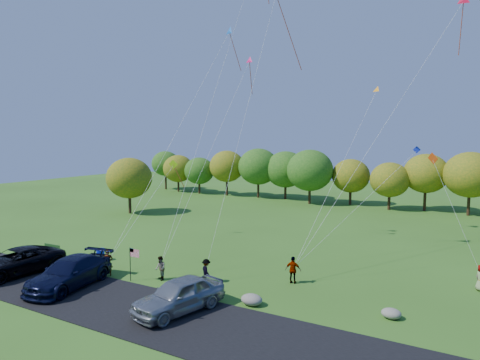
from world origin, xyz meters
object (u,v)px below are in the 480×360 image
Objects in this scene: flyer_a at (108,263)px; flyer_c at (206,271)px; minivan_dark at (16,262)px; flyer_d at (293,270)px; park_bench at (53,250)px; minivan_navy at (69,273)px; flyer_b at (160,268)px; trash_barrel at (101,255)px; minivan_silver at (179,295)px.

flyer_a is 1.13× the size of flyer_c.
flyer_d is (17.18, 7.86, -0.05)m from minivan_dark.
minivan_navy is at bearing -32.51° from park_bench.
flyer_c is 0.92× the size of park_bench.
flyer_b is (3.73, 1.04, -0.09)m from flyer_a.
minivan_dark is 4.01× the size of flyer_c.
trash_barrel is (-9.93, 0.17, -0.33)m from flyer_c.
minivan_silver is 3.04× the size of flyer_d.
minivan_dark is 5.82m from trash_barrel.
flyer_a reaches higher than park_bench.
flyer_d is (7.86, 3.78, 0.09)m from flyer_b.
minivan_silver reaches higher than minivan_navy.
flyer_a is 1.11× the size of flyer_b.
minivan_silver is at bearing -58.45° from flyer_a.
flyer_d is (11.84, 7.74, -0.08)m from minivan_navy.
minivan_silver is at bearing 55.76° from flyer_d.
minivan_navy reaches higher than flyer_d.
trash_barrel is at bearing 110.15° from minivan_navy.
flyer_c is 5.63m from flyer_d.
flyer_d is 19.49m from park_bench.
flyer_a is at bearing 75.09° from minivan_navy.
flyer_b is (3.99, 3.96, -0.17)m from minivan_navy.
flyer_d is (11.59, 4.82, -0.00)m from flyer_a.
flyer_c is (2.93, 1.07, -0.01)m from flyer_b.
minivan_silver is at bearing -3.72° from flyer_b.
flyer_b is (-4.34, 3.60, -0.18)m from minivan_silver.
flyer_b is 3.12m from flyer_c.
flyer_d is (4.93, 2.72, 0.10)m from flyer_c.
minivan_navy is 2.93m from flyer_a.
flyer_b is 0.90× the size of flyer_d.
minivan_dark is 5.33m from minivan_navy.
flyer_d reaches higher than flyer_c.
flyer_a reaches higher than flyer_b.
flyer_b is (9.32, 4.08, -0.14)m from minivan_dark.
minivan_silver is 4.88m from flyer_c.
flyer_a is 7.70m from park_bench.
flyer_c is (12.25, 5.14, -0.15)m from minivan_dark.
flyer_b reaches higher than trash_barrel.
flyer_c is at bearing -0.99° from trash_barrel.
flyer_c is 9.94m from trash_barrel.
flyer_d reaches higher than trash_barrel.
trash_barrel is (4.31, 0.96, -0.04)m from park_bench.
trash_barrel is at bearing 0.94° from flyer_d.
minivan_dark is at bearing 15.81° from flyer_d.
trash_barrel is (-11.34, 4.84, -0.52)m from minivan_silver.
flyer_b is at bearing 55.23° from flyer_c.
minivan_navy is 3.65× the size of park_bench.
minivan_navy reaches higher than park_bench.
minivan_dark is at bearing -67.88° from park_bench.
flyer_a is 3.88m from flyer_b.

